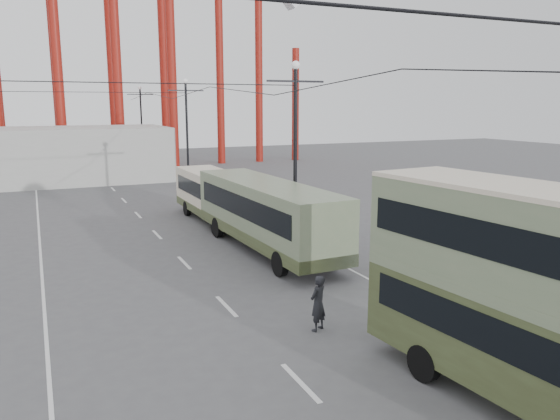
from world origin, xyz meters
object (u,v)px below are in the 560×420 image
single_decker_green (266,212)px  single_decker_cream (216,195)px  pedestrian (318,303)px  double_decker_bus (558,297)px

single_decker_green → single_decker_cream: bearing=90.0°
single_decker_green → pedestrian: (-2.28, -9.68, -1.00)m
single_decker_cream → pedestrian: bearing=-97.5°
pedestrian → single_decker_green: bearing=-131.8°
single_decker_green → pedestrian: single_decker_green is taller
single_decker_green → double_decker_bus: bearing=-91.6°
single_decker_cream → pedestrian: size_ratio=5.28×
double_decker_bus → pedestrian: double_decker_bus is taller
double_decker_bus → single_decker_cream: size_ratio=1.04×
double_decker_bus → pedestrian: size_ratio=5.50×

